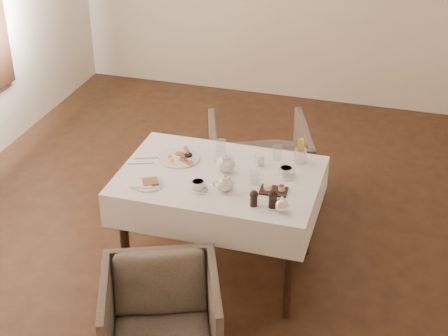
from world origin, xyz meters
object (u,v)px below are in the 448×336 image
table (220,190)px  teapot_centre (226,163)px  armchair_near (162,321)px  armchair_far (258,165)px  breakfast_plate (179,157)px

table → teapot_centre: teapot_centre is taller
armchair_near → teapot_centre: size_ratio=4.15×
armchair_near → armchair_far: (0.11, 1.80, 0.05)m
armchair_near → armchair_far: bearing=64.6°
armchair_near → armchair_far: armchair_far is taller
armchair_near → teapot_centre: bearing=62.6°
armchair_far → breakfast_plate: (-0.36, -0.75, 0.42)m
armchair_far → table: bearing=67.9°
table → armchair_far: bearing=87.1°
table → armchair_far: table is taller
armchair_near → armchair_far: 1.80m
armchair_near → armchair_far: size_ratio=0.87×
breakfast_plate → teapot_centre: 0.36m
armchair_near → teapot_centre: teapot_centre is taller
table → breakfast_plate: 0.36m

